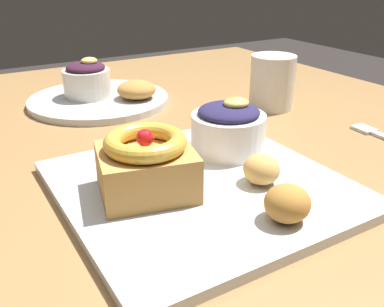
{
  "coord_description": "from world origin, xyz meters",
  "views": [
    {
      "loc": [
        -0.21,
        -0.53,
        0.97
      ],
      "look_at": [
        0.02,
        -0.14,
        0.77
      ],
      "focal_mm": 40.3,
      "sensor_mm": 36.0,
      "label": 1
    }
  ],
  "objects_px": {
    "fritter_front": "(160,137)",
    "cake_slice": "(146,164)",
    "berry_ramekin": "(228,128)",
    "back_ramekin": "(87,80)",
    "front_plate": "(201,186)",
    "fritter_middle": "(287,203)",
    "back_plate": "(99,100)",
    "fritter_back": "(261,169)",
    "back_pastry": "(136,90)",
    "fork": "(382,136)",
    "coffee_mug": "(272,82)"
  },
  "relations": [
    {
      "from": "berry_ramekin",
      "to": "back_plate",
      "type": "bearing_deg",
      "value": 100.84
    },
    {
      "from": "fritter_front",
      "to": "fork",
      "type": "height_order",
      "value": "fritter_front"
    },
    {
      "from": "berry_ramekin",
      "to": "back_ramekin",
      "type": "distance_m",
      "value": 0.35
    },
    {
      "from": "fritter_front",
      "to": "back_plate",
      "type": "relative_size",
      "value": 0.16
    },
    {
      "from": "front_plate",
      "to": "fritter_middle",
      "type": "distance_m",
      "value": 0.12
    },
    {
      "from": "front_plate",
      "to": "fritter_back",
      "type": "xyz_separation_m",
      "value": [
        0.06,
        -0.04,
        0.02
      ]
    },
    {
      "from": "fork",
      "to": "coffee_mug",
      "type": "bearing_deg",
      "value": 16.91
    },
    {
      "from": "back_pastry",
      "to": "front_plate",
      "type": "bearing_deg",
      "value": -102.09
    },
    {
      "from": "fritter_front",
      "to": "fork",
      "type": "distance_m",
      "value": 0.34
    },
    {
      "from": "back_pastry",
      "to": "coffee_mug",
      "type": "distance_m",
      "value": 0.24
    },
    {
      "from": "cake_slice",
      "to": "back_pastry",
      "type": "relative_size",
      "value": 1.66
    },
    {
      "from": "fritter_front",
      "to": "fritter_middle",
      "type": "distance_m",
      "value": 0.22
    },
    {
      "from": "cake_slice",
      "to": "back_ramekin",
      "type": "distance_m",
      "value": 0.39
    },
    {
      "from": "fritter_back",
      "to": "back_pastry",
      "type": "height_order",
      "value": "fritter_back"
    },
    {
      "from": "cake_slice",
      "to": "back_pastry",
      "type": "bearing_deg",
      "value": 67.61
    },
    {
      "from": "fritter_middle",
      "to": "front_plate",
      "type": "bearing_deg",
      "value": 104.97
    },
    {
      "from": "front_plate",
      "to": "fritter_back",
      "type": "relative_size",
      "value": 7.29
    },
    {
      "from": "cake_slice",
      "to": "berry_ramekin",
      "type": "xyz_separation_m",
      "value": [
        0.14,
        0.05,
        -0.0
      ]
    },
    {
      "from": "fritter_middle",
      "to": "fork",
      "type": "bearing_deg",
      "value": 20.4
    },
    {
      "from": "fritter_front",
      "to": "back_pastry",
      "type": "distance_m",
      "value": 0.24
    },
    {
      "from": "berry_ramekin",
      "to": "back_ramekin",
      "type": "xyz_separation_m",
      "value": [
        -0.08,
        0.34,
        0.0
      ]
    },
    {
      "from": "fritter_back",
      "to": "back_ramekin",
      "type": "xyz_separation_m",
      "value": [
        -0.06,
        0.43,
        0.01
      ]
    },
    {
      "from": "fork",
      "to": "back_ramekin",
      "type": "bearing_deg",
      "value": 42.09
    },
    {
      "from": "cake_slice",
      "to": "back_plate",
      "type": "xyz_separation_m",
      "value": [
        0.08,
        0.37,
        -0.04
      ]
    },
    {
      "from": "front_plate",
      "to": "back_plate",
      "type": "bearing_deg",
      "value": 87.67
    },
    {
      "from": "berry_ramekin",
      "to": "coffee_mug",
      "type": "bearing_deg",
      "value": 35.85
    },
    {
      "from": "back_plate",
      "to": "fork",
      "type": "bearing_deg",
      "value": -51.58
    },
    {
      "from": "fritter_middle",
      "to": "fritter_back",
      "type": "xyz_separation_m",
      "value": [
        0.03,
        0.07,
        -0.0
      ]
    },
    {
      "from": "cake_slice",
      "to": "back_pastry",
      "type": "distance_m",
      "value": 0.36
    },
    {
      "from": "fritter_front",
      "to": "back_plate",
      "type": "height_order",
      "value": "fritter_front"
    },
    {
      "from": "fritter_front",
      "to": "cake_slice",
      "type": "bearing_deg",
      "value": -123.93
    },
    {
      "from": "fritter_front",
      "to": "coffee_mug",
      "type": "distance_m",
      "value": 0.28
    },
    {
      "from": "back_pastry",
      "to": "fork",
      "type": "bearing_deg",
      "value": -53.82
    },
    {
      "from": "front_plate",
      "to": "back_plate",
      "type": "xyz_separation_m",
      "value": [
        0.02,
        0.38,
        0.0
      ]
    },
    {
      "from": "fritter_middle",
      "to": "fritter_back",
      "type": "height_order",
      "value": "fritter_middle"
    },
    {
      "from": "front_plate",
      "to": "coffee_mug",
      "type": "relative_size",
      "value": 3.23
    },
    {
      "from": "fritter_front",
      "to": "back_plate",
      "type": "distance_m",
      "value": 0.28
    },
    {
      "from": "fritter_middle",
      "to": "back_plate",
      "type": "height_order",
      "value": "fritter_middle"
    },
    {
      "from": "berry_ramekin",
      "to": "coffee_mug",
      "type": "height_order",
      "value": "coffee_mug"
    },
    {
      "from": "back_ramekin",
      "to": "back_pastry",
      "type": "bearing_deg",
      "value": -38.18
    },
    {
      "from": "back_ramekin",
      "to": "coffee_mug",
      "type": "bearing_deg",
      "value": -36.01
    },
    {
      "from": "fritter_front",
      "to": "berry_ramekin",
      "type": "bearing_deg",
      "value": -33.31
    },
    {
      "from": "fritter_front",
      "to": "fritter_back",
      "type": "bearing_deg",
      "value": -69.32
    },
    {
      "from": "cake_slice",
      "to": "fritter_front",
      "type": "distance_m",
      "value": 0.12
    },
    {
      "from": "berry_ramekin",
      "to": "back_pastry",
      "type": "xyz_separation_m",
      "value": [
        -0.01,
        0.28,
        -0.02
      ]
    },
    {
      "from": "back_ramekin",
      "to": "fork",
      "type": "relative_size",
      "value": 0.68
    },
    {
      "from": "cake_slice",
      "to": "back_ramekin",
      "type": "relative_size",
      "value": 1.37
    },
    {
      "from": "fritter_front",
      "to": "fritter_back",
      "type": "relative_size",
      "value": 0.96
    },
    {
      "from": "cake_slice",
      "to": "fritter_back",
      "type": "relative_size",
      "value": 2.81
    },
    {
      "from": "fritter_front",
      "to": "back_plate",
      "type": "bearing_deg",
      "value": 87.33
    }
  ]
}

